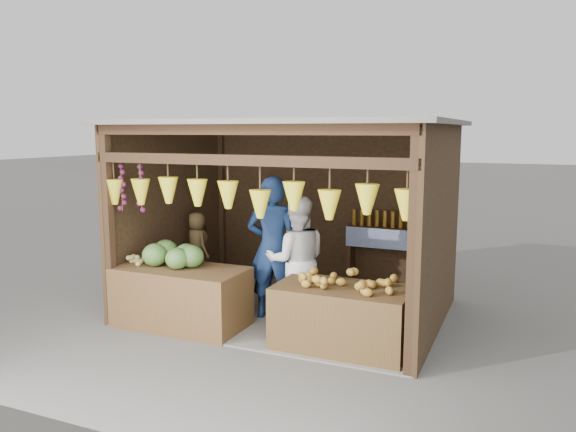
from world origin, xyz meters
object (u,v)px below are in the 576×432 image
Objects in this scene: counter_left at (181,297)px; vendor_seated at (197,244)px; man_standing at (273,248)px; counter_right at (342,318)px; woman_standing at (297,260)px.

vendor_seated is at bearing 113.28° from counter_left.
counter_left is at bearing 23.66° from man_standing.
counter_right is at bearing -173.05° from vendor_seated.
counter_right is 1.13m from woman_standing.
counter_left is 1.09× the size of counter_right.
counter_right is 0.80× the size of man_standing.
counter_left is 0.87× the size of man_standing.
man_standing is 1.15× the size of woman_standing.
woman_standing is (-0.83, 0.61, 0.48)m from counter_right.
woman_standing is 1.94m from vendor_seated.
man_standing is 1.94× the size of vendor_seated.
counter_right is at bearing 118.56° from woman_standing.
woman_standing reaches higher than vendor_seated.
counter_right is 1.55× the size of vendor_seated.
vendor_seated reaches higher than counter_right.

